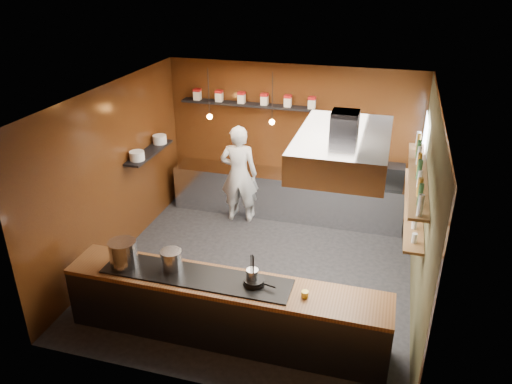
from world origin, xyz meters
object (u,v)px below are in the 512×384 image
(stockpot_small, at_px, (171,260))
(espresso_machine, at_px, (393,176))
(chef, at_px, (239,174))
(stockpot_large, at_px, (123,253))
(extractor_hood, at_px, (343,148))

(stockpot_small, relative_size, espresso_machine, 0.72)
(espresso_machine, distance_m, chef, 2.92)
(stockpot_small, bearing_deg, chef, 91.42)
(stockpot_large, relative_size, stockpot_small, 1.30)
(espresso_machine, bearing_deg, stockpot_large, -132.08)
(stockpot_large, height_order, espresso_machine, stockpot_large)
(stockpot_large, relative_size, chef, 0.19)
(extractor_hood, height_order, stockpot_large, extractor_hood)
(stockpot_large, distance_m, espresso_machine, 5.15)
(espresso_machine, xyz_separation_m, chef, (-2.88, -0.45, -0.12))
(extractor_hood, relative_size, stockpot_small, 6.82)
(extractor_hood, relative_size, stockpot_large, 5.23)
(stockpot_large, xyz_separation_m, chef, (0.59, 3.37, -0.14))
(extractor_hood, relative_size, chef, 1.02)
(espresso_machine, bearing_deg, chef, -171.03)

